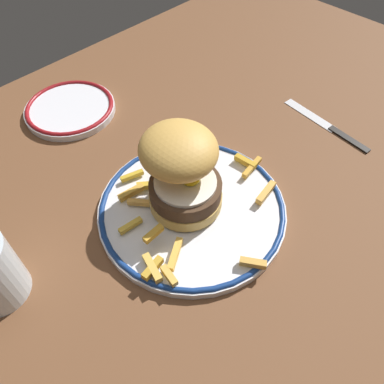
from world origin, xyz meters
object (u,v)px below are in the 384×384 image
(dinner_plate, at_px, (192,208))
(knife, at_px, (332,128))
(burger, at_px, (182,169))
(side_plate, at_px, (70,108))

(dinner_plate, bearing_deg, knife, -9.38)
(dinner_plate, relative_size, burger, 2.14)
(burger, distance_m, knife, 0.32)
(burger, relative_size, side_plate, 0.78)
(side_plate, bearing_deg, dinner_plate, -91.26)
(burger, xyz_separation_m, knife, (0.30, -0.07, -0.07))
(knife, bearing_deg, burger, 166.69)
(dinner_plate, xyz_separation_m, side_plate, (0.01, 0.32, -0.00))
(dinner_plate, height_order, side_plate, same)
(side_plate, distance_m, knife, 0.48)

